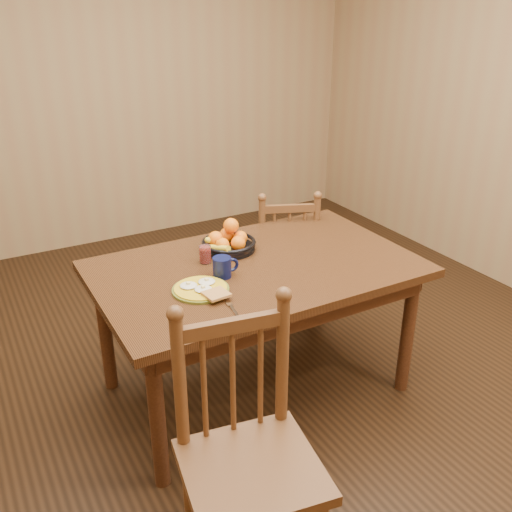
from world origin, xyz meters
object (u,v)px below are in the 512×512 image
dining_table (256,280)px  coffee_mug (223,267)px  breakfast_plate (201,289)px  chair_far (285,258)px  fruit_bowl (228,242)px  chair_near (247,457)px

dining_table → coffee_mug: 0.25m
breakfast_plate → coffee_mug: coffee_mug is taller
chair_far → coffee_mug: size_ratio=6.76×
fruit_bowl → dining_table: bearing=-81.5°
coffee_mug → dining_table: bearing=9.7°
chair_near → breakfast_plate: 0.85m
breakfast_plate → fruit_bowl: size_ratio=1.01×
dining_table → fruit_bowl: fruit_bowl is taller
breakfast_plate → fruit_bowl: 0.48m
chair_far → coffee_mug: 1.02m
dining_table → chair_far: 0.82m
chair_far → breakfast_plate: (-0.89, -0.70, 0.32)m
chair_far → fruit_bowl: (-0.57, -0.34, 0.36)m
fruit_bowl → chair_near: bearing=-113.8°
chair_near → breakfast_plate: size_ratio=3.54×
dining_table → fruit_bowl: bearing=98.5°
dining_table → coffee_mug: (-0.20, -0.03, 0.14)m
chair_near → coffee_mug: bearing=78.0°
dining_table → chair_near: 1.07m
dining_table → chair_near: (-0.54, -0.91, -0.16)m
dining_table → chair_near: bearing=-120.8°
chair_far → fruit_bowl: fruit_bowl is taller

